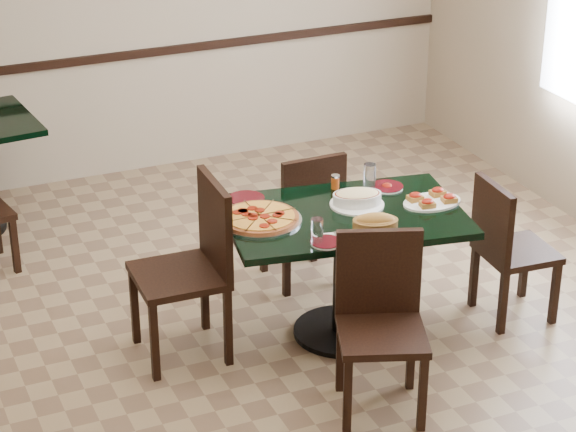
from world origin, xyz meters
name	(u,v)px	position (x,y,z in m)	size (l,w,h in m)	color
floor	(280,344)	(0.00, 0.00, 0.00)	(5.50, 5.50, 0.00)	#836B4B
room_shell	(319,39)	(1.02, 1.73, 1.17)	(5.50, 5.50, 5.50)	silver
main_table	(344,243)	(0.36, -0.03, 0.57)	(1.39, 1.02, 0.75)	black
chair_far	(306,212)	(0.42, 0.59, 0.48)	(0.41, 0.41, 0.86)	black
chair_near	(380,313)	(0.24, -0.69, 0.51)	(0.55, 0.55, 0.91)	black
chair_right	(506,244)	(1.29, -0.23, 0.47)	(0.42, 0.42, 0.85)	black
chair_left	(195,259)	(-0.44, 0.13, 0.56)	(0.48, 0.48, 0.99)	black
pepperoni_pizza	(260,218)	(-0.09, 0.06, 0.77)	(0.45, 0.45, 0.04)	silver
lasagna_casserole	(357,198)	(0.47, 0.03, 0.80)	(0.30, 0.30, 0.09)	white
bread_basket	(375,223)	(0.42, -0.28, 0.79)	(0.28, 0.23, 0.10)	brown
bruschetta_platter	(432,199)	(0.86, -0.11, 0.77)	(0.35, 0.25, 0.05)	white
side_plate_near	(326,242)	(0.11, -0.33, 0.76)	(0.16, 0.16, 0.02)	white
side_plate_far_r	(387,187)	(0.73, 0.17, 0.76)	(0.18, 0.18, 0.03)	white
side_plate_far_l	(246,199)	(-0.06, 0.34, 0.76)	(0.21, 0.21, 0.02)	white
napkin_setting	(335,239)	(0.18, -0.30, 0.75)	(0.18, 0.18, 0.01)	silver
water_glass_a	(370,177)	(0.63, 0.20, 0.82)	(0.07, 0.07, 0.15)	silver
water_glass_b	(317,231)	(0.07, -0.30, 0.82)	(0.06, 0.06, 0.14)	silver
pepper_shaker	(335,182)	(0.46, 0.28, 0.79)	(0.05, 0.05, 0.08)	#A94212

